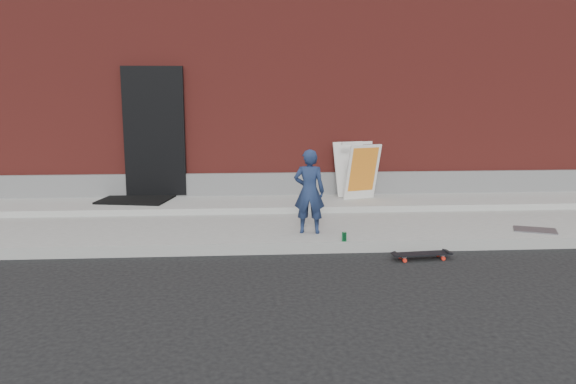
{
  "coord_description": "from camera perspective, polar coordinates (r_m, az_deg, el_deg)",
  "views": [
    {
      "loc": [
        -0.96,
        -7.02,
        2.07
      ],
      "look_at": [
        -0.41,
        0.8,
        0.68
      ],
      "focal_mm": 35.0,
      "sensor_mm": 36.0,
      "label": 1
    }
  ],
  "objects": [
    {
      "name": "child",
      "position": [
        7.72,
        2.17,
        0.06
      ],
      "size": [
        0.47,
        0.35,
        1.17
      ],
      "primitive_type": "imported",
      "rotation": [
        0.0,
        0.0,
        2.97
      ],
      "color": "#1A2749",
      "rests_on": "sidewalk"
    },
    {
      "name": "pizza_sign",
      "position": [
        9.87,
        7.01,
        2.24
      ],
      "size": [
        0.78,
        0.85,
        0.98
      ],
      "color": "silver",
      "rests_on": "apron"
    },
    {
      "name": "utility_plate",
      "position": [
        8.68,
        23.81,
        -3.56
      ],
      "size": [
        0.66,
        0.55,
        0.02
      ],
      "primitive_type": "cube",
      "rotation": [
        0.0,
        0.0,
        -0.4
      ],
      "color": "#5B5B61",
      "rests_on": "sidewalk"
    },
    {
      "name": "apron",
      "position": [
        9.65,
        1.75,
        -1.13
      ],
      "size": [
        20.0,
        1.2,
        0.1
      ],
      "primitive_type": "cube",
      "color": "gray",
      "rests_on": "sidewalk"
    },
    {
      "name": "skateboard",
      "position": [
        7.29,
        13.42,
        -6.18
      ],
      "size": [
        0.75,
        0.26,
        0.08
      ],
      "color": "red",
      "rests_on": "ground"
    },
    {
      "name": "doormat",
      "position": [
        10.0,
        -15.16,
        -0.71
      ],
      "size": [
        1.3,
        1.13,
        0.03
      ],
      "primitive_type": "cube",
      "rotation": [
        0.0,
        0.0,
        -0.2
      ],
      "color": "black",
      "rests_on": "apron"
    },
    {
      "name": "soda_can",
      "position": [
        7.42,
        5.73,
        -4.54
      ],
      "size": [
        0.07,
        0.07,
        0.12
      ],
      "primitive_type": "cylinder",
      "rotation": [
        0.0,
        0.0,
        -0.06
      ],
      "color": "#17763C",
      "rests_on": "sidewalk"
    },
    {
      "name": "building",
      "position": [
        14.05,
        -0.12,
        11.79
      ],
      "size": [
        20.0,
        8.1,
        5.0
      ],
      "color": "maroon",
      "rests_on": "ground"
    },
    {
      "name": "sidewalk",
      "position": [
        8.8,
        2.33,
        -3.07
      ],
      "size": [
        20.0,
        3.0,
        0.15
      ],
      "primitive_type": "cube",
      "color": "gray",
      "rests_on": "ground"
    },
    {
      "name": "ground",
      "position": [
        7.38,
        3.62,
        -6.27
      ],
      "size": [
        80.0,
        80.0,
        0.0
      ],
      "primitive_type": "plane",
      "color": "black",
      "rests_on": "ground"
    }
  ]
}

